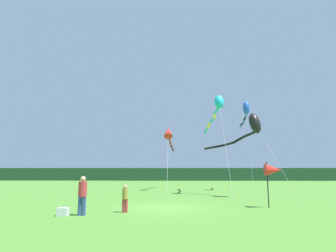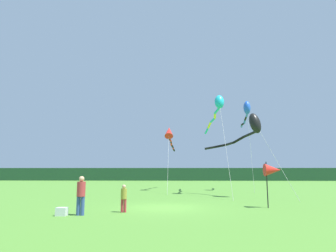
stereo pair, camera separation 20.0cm
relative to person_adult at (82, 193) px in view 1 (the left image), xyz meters
name	(u,v)px [view 1 (the left image)]	position (x,y,z in m)	size (l,w,h in m)	color
ground_plane	(165,208)	(3.71, 2.98, -0.99)	(120.00, 120.00, 0.00)	#4C842D
distant_treeline	(173,174)	(3.71, 47.98, 0.29)	(108.00, 3.29, 2.55)	#1E4228
person_adult	(82,193)	(0.00, 0.00, 0.00)	(0.39, 0.39, 1.77)	#334C8C
person_child	(125,197)	(1.80, 1.05, -0.24)	(0.29, 0.29, 1.34)	#B23338
cooler_box	(63,212)	(-0.80, -0.15, -0.81)	(0.47, 0.38, 0.37)	silver
banner_flag_pole	(273,170)	(9.78, 3.06, 1.06)	(0.90, 0.70, 2.52)	black
kite_red	(169,134)	(3.56, 17.25, 4.89)	(1.02, 10.38, 6.86)	#B2B2B2
kite_blue	(246,110)	(11.67, 16.55, 7.33)	(0.74, 5.71, 9.26)	#B2B2B2
kite_cyan	(217,107)	(8.08, 12.38, 6.75)	(1.18, 11.48, 8.77)	#B2B2B2
kite_black	(250,127)	(10.23, 9.37, 4.48)	(5.69, 6.64, 6.63)	#B2B2B2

